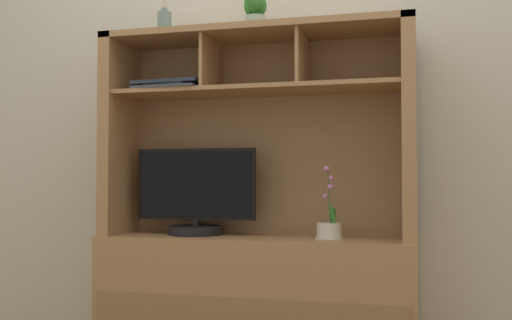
% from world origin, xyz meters
% --- Properties ---
extents(back_wall, '(6.00, 0.02, 2.80)m').
position_xyz_m(back_wall, '(0.00, 0.24, 1.40)').
color(back_wall, beige).
rests_on(back_wall, ground).
extents(media_console, '(1.45, 0.45, 1.49)m').
position_xyz_m(media_console, '(0.00, 0.01, 0.45)').
color(media_console, '#A2754A').
rests_on(media_console, ground).
extents(tv_monitor, '(0.59, 0.26, 0.41)m').
position_xyz_m(tv_monitor, '(-0.30, 0.02, 0.71)').
color(tv_monitor, black).
rests_on(tv_monitor, media_console).
extents(potted_orchid, '(0.13, 0.13, 0.33)m').
position_xyz_m(potted_orchid, '(0.34, -0.02, 0.58)').
color(potted_orchid, beige).
rests_on(potted_orchid, media_console).
extents(magazine_stack_left, '(0.35, 0.23, 0.04)m').
position_xyz_m(magazine_stack_left, '(-0.41, -0.05, 1.24)').
color(magazine_stack_left, '#3C3E4B').
rests_on(magazine_stack_left, media_console).
extents(diffuser_bottle, '(0.07, 0.07, 0.29)m').
position_xyz_m(diffuser_bottle, '(-0.47, 0.02, 1.56)').
color(diffuser_bottle, slate).
rests_on(diffuser_bottle, media_console).
extents(potted_succulent, '(0.11, 0.11, 0.21)m').
position_xyz_m(potted_succulent, '(-0.00, -0.01, 1.59)').
color(potted_succulent, '#90A08B').
rests_on(potted_succulent, media_console).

